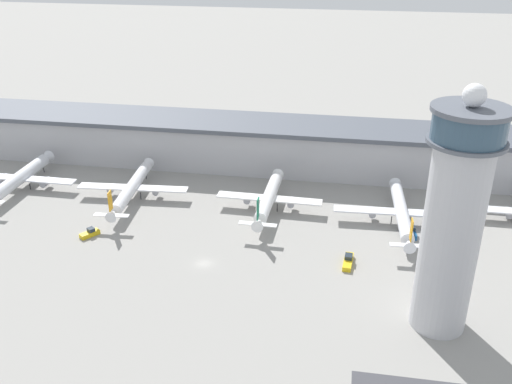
{
  "coord_description": "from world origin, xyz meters",
  "views": [
    {
      "loc": [
        36.3,
        -127.64,
        84.6
      ],
      "look_at": [
        10.61,
        22.49,
        11.92
      ],
      "focal_mm": 40.0,
      "sensor_mm": 36.0,
      "label": 1
    }
  ],
  "objects_px": {
    "airplane_gate_charlie": "(269,198)",
    "service_truck_fuel": "(348,261)",
    "service_truck_catering": "(90,233)",
    "airplane_gate_delta": "(401,212)",
    "airplane_gate_alpha": "(20,178)",
    "control_tower": "(454,218)",
    "airplane_gate_bravo": "(132,187)",
    "service_truck_baggage": "(411,232)"
  },
  "relations": [
    {
      "from": "airplane_gate_delta",
      "to": "service_truck_baggage",
      "type": "relative_size",
      "value": 6.87
    },
    {
      "from": "airplane_gate_charlie",
      "to": "service_truck_baggage",
      "type": "bearing_deg",
      "value": -10.68
    },
    {
      "from": "control_tower",
      "to": "service_truck_baggage",
      "type": "xyz_separation_m",
      "value": [
        -2.67,
        41.11,
        -26.7
      ]
    },
    {
      "from": "control_tower",
      "to": "service_truck_fuel",
      "type": "bearing_deg",
      "value": 133.25
    },
    {
      "from": "airplane_gate_delta",
      "to": "service_truck_fuel",
      "type": "xyz_separation_m",
      "value": [
        -15.24,
        -25.07,
        -3.55
      ]
    },
    {
      "from": "airplane_gate_delta",
      "to": "airplane_gate_alpha",
      "type": "bearing_deg",
      "value": 178.12
    },
    {
      "from": "service_truck_baggage",
      "to": "service_truck_fuel",
      "type": "bearing_deg",
      "value": -133.78
    },
    {
      "from": "airplane_gate_charlie",
      "to": "airplane_gate_alpha",
      "type": "bearing_deg",
      "value": 178.69
    },
    {
      "from": "control_tower",
      "to": "airplane_gate_bravo",
      "type": "xyz_separation_m",
      "value": [
        -93.03,
        50.19,
        -23.23
      ]
    },
    {
      "from": "airplane_gate_charlie",
      "to": "service_truck_baggage",
      "type": "height_order",
      "value": "airplane_gate_charlie"
    },
    {
      "from": "airplane_gate_alpha",
      "to": "airplane_gate_delta",
      "type": "relative_size",
      "value": 0.94
    },
    {
      "from": "airplane_gate_alpha",
      "to": "service_truck_fuel",
      "type": "height_order",
      "value": "airplane_gate_alpha"
    },
    {
      "from": "service_truck_catering",
      "to": "service_truck_fuel",
      "type": "xyz_separation_m",
      "value": [
        75.89,
        -2.46,
        -0.01
      ]
    },
    {
      "from": "control_tower",
      "to": "service_truck_fuel",
      "type": "xyz_separation_m",
      "value": [
        -20.84,
        22.15,
        -26.79
      ]
    },
    {
      "from": "airplane_gate_bravo",
      "to": "control_tower",
      "type": "bearing_deg",
      "value": -28.35
    },
    {
      "from": "service_truck_fuel",
      "to": "airplane_gate_bravo",
      "type": "bearing_deg",
      "value": 158.77
    },
    {
      "from": "airplane_gate_bravo",
      "to": "service_truck_baggage",
      "type": "xyz_separation_m",
      "value": [
        90.36,
        -9.09,
        -3.47
      ]
    },
    {
      "from": "airplane_gate_delta",
      "to": "service_truck_catering",
      "type": "bearing_deg",
      "value": -166.06
    },
    {
      "from": "airplane_gate_charlie",
      "to": "airplane_gate_delta",
      "type": "xyz_separation_m",
      "value": [
        41.28,
        -2.22,
        -0.26
      ]
    },
    {
      "from": "airplane_gate_alpha",
      "to": "service_truck_fuel",
      "type": "distance_m",
      "value": 116.99
    },
    {
      "from": "airplane_gate_alpha",
      "to": "service_truck_catering",
      "type": "xyz_separation_m",
      "value": [
        37.32,
        -26.83,
        -3.44
      ]
    },
    {
      "from": "airplane_gate_alpha",
      "to": "airplane_gate_bravo",
      "type": "xyz_separation_m",
      "value": [
        41.01,
        -1.25,
        0.11
      ]
    },
    {
      "from": "control_tower",
      "to": "service_truck_catering",
      "type": "xyz_separation_m",
      "value": [
        -96.73,
        24.61,
        -26.78
      ]
    },
    {
      "from": "service_truck_baggage",
      "to": "airplane_gate_bravo",
      "type": "bearing_deg",
      "value": 174.26
    },
    {
      "from": "airplane_gate_charlie",
      "to": "service_truck_fuel",
      "type": "bearing_deg",
      "value": -46.35
    },
    {
      "from": "airplane_gate_charlie",
      "to": "service_truck_baggage",
      "type": "xyz_separation_m",
      "value": [
        44.21,
        -8.34,
        -3.72
      ]
    },
    {
      "from": "control_tower",
      "to": "airplane_gate_bravo",
      "type": "height_order",
      "value": "control_tower"
    },
    {
      "from": "airplane_gate_bravo",
      "to": "airplane_gate_charlie",
      "type": "relative_size",
      "value": 1.12
    },
    {
      "from": "control_tower",
      "to": "airplane_gate_alpha",
      "type": "relative_size",
      "value": 1.39
    },
    {
      "from": "airplane_gate_alpha",
      "to": "airplane_gate_charlie",
      "type": "relative_size",
      "value": 1.05
    },
    {
      "from": "airplane_gate_charlie",
      "to": "service_truck_fuel",
      "type": "xyz_separation_m",
      "value": [
        26.04,
        -27.3,
        -3.81
      ]
    },
    {
      "from": "service_truck_fuel",
      "to": "service_truck_catering",
      "type": "bearing_deg",
      "value": 178.14
    },
    {
      "from": "control_tower",
      "to": "airplane_gate_alpha",
      "type": "xyz_separation_m",
      "value": [
        -134.05,
        51.44,
        -23.34
      ]
    },
    {
      "from": "service_truck_catering",
      "to": "service_truck_fuel",
      "type": "bearing_deg",
      "value": -1.86
    },
    {
      "from": "control_tower",
      "to": "airplane_gate_delta",
      "type": "bearing_deg",
      "value": 96.76
    },
    {
      "from": "airplane_gate_bravo",
      "to": "airplane_gate_delta",
      "type": "height_order",
      "value": "airplane_gate_delta"
    },
    {
      "from": "service_truck_baggage",
      "to": "airplane_gate_delta",
      "type": "bearing_deg",
      "value": 115.6
    },
    {
      "from": "control_tower",
      "to": "service_truck_baggage",
      "type": "relative_size",
      "value": 9.0
    },
    {
      "from": "airplane_gate_alpha",
      "to": "service_truck_baggage",
      "type": "relative_size",
      "value": 6.49
    },
    {
      "from": "airplane_gate_bravo",
      "to": "service_truck_catering",
      "type": "bearing_deg",
      "value": -98.21
    },
    {
      "from": "airplane_gate_delta",
      "to": "service_truck_catering",
      "type": "height_order",
      "value": "airplane_gate_delta"
    },
    {
      "from": "airplane_gate_delta",
      "to": "service_truck_fuel",
      "type": "distance_m",
      "value": 29.55
    }
  ]
}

